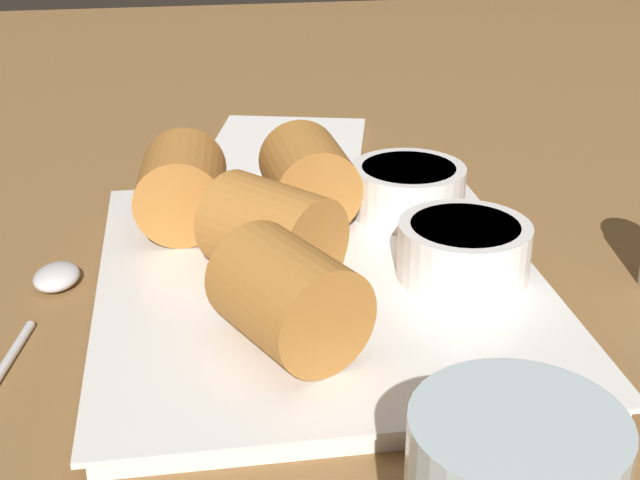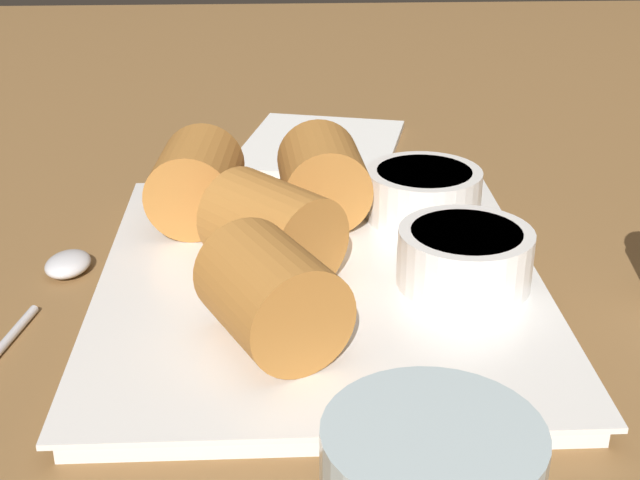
{
  "view_description": "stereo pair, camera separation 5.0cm",
  "coord_description": "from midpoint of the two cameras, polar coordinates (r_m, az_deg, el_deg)",
  "views": [
    {
      "loc": [
        49.52,
        -10.08,
        27.5
      ],
      "look_at": [
        3.9,
        -2.96,
        5.75
      ],
      "focal_mm": 50.0,
      "sensor_mm": 36.0,
      "label": 1
    },
    {
      "loc": [
        50.02,
        -5.1,
        27.5
      ],
      "look_at": [
        3.9,
        -2.96,
        5.75
      ],
      "focal_mm": 50.0,
      "sensor_mm": 36.0,
      "label": 2
    }
  ],
  "objects": [
    {
      "name": "roll_front_right",
      "position": [
        0.59,
        -11.24,
        3.52
      ],
      "size": [
        8.1,
        6.11,
        5.62
      ],
      "color": "#B77533",
      "rests_on": "serving_plate"
    },
    {
      "name": "roll_back_left",
      "position": [
        0.59,
        -3.25,
        4.22
      ],
      "size": [
        8.08,
        6.05,
        5.62
      ],
      "color": "#B77533",
      "rests_on": "serving_plate"
    },
    {
      "name": "roll_front_left",
      "position": [
        0.44,
        -5.6,
        -3.5
      ],
      "size": [
        8.69,
        8.1,
        5.62
      ],
      "color": "#B77533",
      "rests_on": "serving_plate"
    },
    {
      "name": "serving_plate",
      "position": [
        0.52,
        -2.74,
        -3.02
      ],
      "size": [
        30.3,
        25.59,
        1.5
      ],
      "color": "white",
      "rests_on": "table_surface"
    },
    {
      "name": "spoon",
      "position": [
        0.55,
        -19.66,
        -3.38
      ],
      "size": [
        18.02,
        4.81,
        1.21
      ],
      "color": "silver",
      "rests_on": "table_surface"
    },
    {
      "name": "table_surface",
      "position": [
        0.57,
        -0.17,
        -2.53
      ],
      "size": [
        180.0,
        140.0,
        2.0
      ],
      "color": "olive",
      "rests_on": "ground"
    },
    {
      "name": "roll_back_right",
      "position": [
        0.51,
        -6.3,
        0.66
      ],
      "size": [
        8.91,
        8.78,
        5.62
      ],
      "color": "#B77533",
      "rests_on": "serving_plate"
    },
    {
      "name": "napkin",
      "position": [
        0.77,
        -3.96,
        5.96
      ],
      "size": [
        17.53,
        15.89,
        0.6
      ],
      "color": "white",
      "rests_on": "table_surface"
    },
    {
      "name": "dipping_bowl_near",
      "position": [
        0.51,
        6.45,
        -0.59
      ],
      "size": [
        7.64,
        7.64,
        3.28
      ],
      "color": "white",
      "rests_on": "serving_plate"
    },
    {
      "name": "dipping_bowl_far",
      "position": [
        0.6,
        3.27,
        3.3
      ],
      "size": [
        7.64,
        7.64,
        3.28
      ],
      "color": "white",
      "rests_on": "serving_plate"
    }
  ]
}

